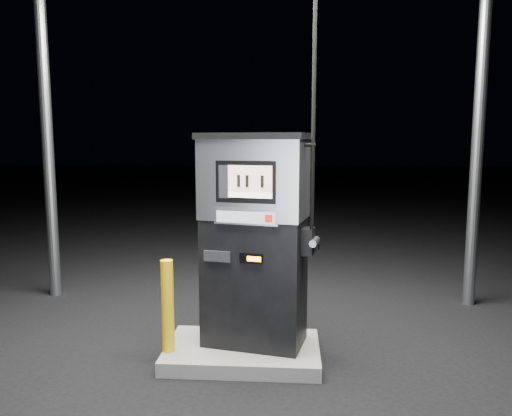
{
  "coord_description": "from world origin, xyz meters",
  "views": [
    {
      "loc": [
        0.49,
        -4.97,
        2.28
      ],
      "look_at": [
        0.14,
        0.0,
        1.61
      ],
      "focal_mm": 35.0,
      "sensor_mm": 36.0,
      "label": 1
    }
  ],
  "objects": [
    {
      "name": "ground",
      "position": [
        0.0,
        0.0,
        0.0
      ],
      "size": [
        80.0,
        80.0,
        0.0
      ],
      "primitive_type": "plane",
      "color": "black",
      "rests_on": "ground"
    },
    {
      "name": "fuel_dispenser",
      "position": [
        0.12,
        0.09,
        1.28
      ],
      "size": [
        1.27,
        0.86,
        4.58
      ],
      "rotation": [
        0.0,
        0.0,
        -0.21
      ],
      "color": "black",
      "rests_on": "pump_island"
    },
    {
      "name": "bollard_left",
      "position": [
        -0.74,
        -0.2,
        0.62
      ],
      "size": [
        0.13,
        0.13,
        0.95
      ],
      "primitive_type": "cylinder",
      "rotation": [
        0.0,
        0.0,
        -0.05
      ],
      "color": "yellow",
      "rests_on": "pump_island"
    },
    {
      "name": "pump_island",
      "position": [
        0.0,
        0.0,
        0.07
      ],
      "size": [
        1.6,
        1.0,
        0.15
      ],
      "primitive_type": "cube",
      "color": "slate",
      "rests_on": "ground"
    },
    {
      "name": "bollard_right",
      "position": [
        0.55,
        0.0,
        0.57
      ],
      "size": [
        0.14,
        0.14,
        0.84
      ],
      "primitive_type": "cylinder",
      "rotation": [
        0.0,
        0.0,
        0.34
      ],
      "color": "yellow",
      "rests_on": "pump_island"
    }
  ]
}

